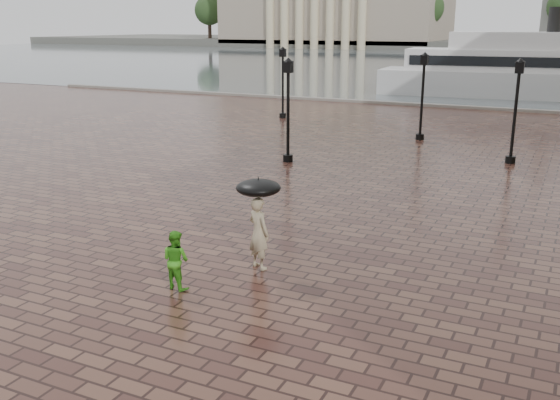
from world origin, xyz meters
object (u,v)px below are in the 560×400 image
object	(u,v)px
adult_pedestrian	(259,233)
ferry_near	(515,71)
child_pedestrian	(176,260)
street_lamps	(428,97)

from	to	relation	value
adult_pedestrian	ferry_near	bearing A→B (deg)	-67.84
child_pedestrian	ferry_near	world-z (taller)	ferry_near
adult_pedestrian	child_pedestrian	distance (m)	2.26
adult_pedestrian	ferry_near	world-z (taller)	ferry_near
child_pedestrian	adult_pedestrian	bearing A→B (deg)	-111.12
street_lamps	child_pedestrian	bearing A→B (deg)	-92.25
adult_pedestrian	child_pedestrian	bearing A→B (deg)	83.49
adult_pedestrian	child_pedestrian	world-z (taller)	adult_pedestrian
street_lamps	ferry_near	distance (m)	23.83
street_lamps	ferry_near	size ratio (longest dim) A/B	0.96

